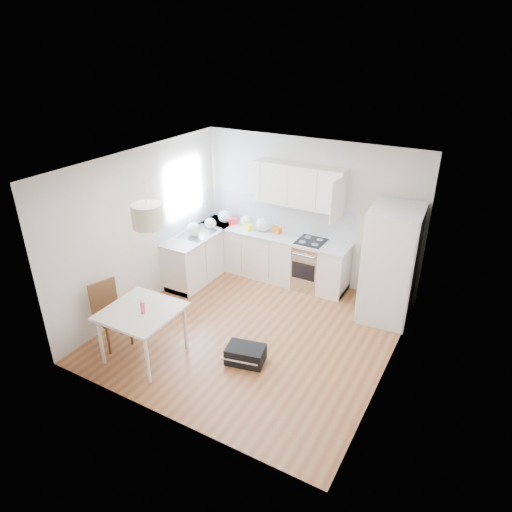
% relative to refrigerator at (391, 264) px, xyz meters
% --- Properties ---
extents(floor, '(4.20, 4.20, 0.00)m').
position_rel_refrigerator_xyz_m(floor, '(-1.71, -1.53, -0.95)').
color(floor, brown).
rests_on(floor, ground).
extents(ceiling, '(4.20, 4.20, 0.00)m').
position_rel_refrigerator_xyz_m(ceiling, '(-1.71, -1.53, 1.75)').
color(ceiling, white).
rests_on(ceiling, wall_back).
extents(wall_back, '(4.20, 0.00, 4.20)m').
position_rel_refrigerator_xyz_m(wall_back, '(-1.71, 0.57, 0.40)').
color(wall_back, beige).
rests_on(wall_back, floor).
extents(wall_left, '(0.00, 4.20, 4.20)m').
position_rel_refrigerator_xyz_m(wall_left, '(-3.81, -1.53, 0.40)').
color(wall_left, beige).
rests_on(wall_left, floor).
extents(wall_right, '(0.00, 4.20, 4.20)m').
position_rel_refrigerator_xyz_m(wall_right, '(0.39, -1.53, 0.40)').
color(wall_right, beige).
rests_on(wall_right, floor).
extents(window_glassblock, '(0.02, 1.00, 1.00)m').
position_rel_refrigerator_xyz_m(window_glassblock, '(-3.80, -0.38, 0.80)').
color(window_glassblock, '#BFE0F9').
rests_on(window_glassblock, wall_left).
extents(cabinets_back, '(3.00, 0.60, 0.88)m').
position_rel_refrigerator_xyz_m(cabinets_back, '(-2.31, 0.27, -0.51)').
color(cabinets_back, white).
rests_on(cabinets_back, floor).
extents(cabinets_left, '(0.60, 1.80, 0.88)m').
position_rel_refrigerator_xyz_m(cabinets_left, '(-3.51, -0.33, -0.51)').
color(cabinets_left, white).
rests_on(cabinets_left, floor).
extents(counter_back, '(3.02, 0.64, 0.04)m').
position_rel_refrigerator_xyz_m(counter_back, '(-2.31, 0.27, -0.05)').
color(counter_back, '#B5B7BA').
rests_on(counter_back, cabinets_back).
extents(counter_left, '(0.64, 1.82, 0.04)m').
position_rel_refrigerator_xyz_m(counter_left, '(-3.51, -0.33, -0.05)').
color(counter_left, '#B5B7BA').
rests_on(counter_left, cabinets_left).
extents(backsplash_back, '(3.00, 0.01, 0.58)m').
position_rel_refrigerator_xyz_m(backsplash_back, '(-2.31, 0.56, 0.26)').
color(backsplash_back, silver).
rests_on(backsplash_back, wall_back).
extents(backsplash_left, '(0.01, 1.80, 0.58)m').
position_rel_refrigerator_xyz_m(backsplash_left, '(-3.80, -0.33, 0.26)').
color(backsplash_left, silver).
rests_on(backsplash_left, wall_left).
extents(upper_cabinets, '(1.70, 0.32, 0.75)m').
position_rel_refrigerator_xyz_m(upper_cabinets, '(-1.86, 0.41, 0.92)').
color(upper_cabinets, white).
rests_on(upper_cabinets, wall_back).
extents(range_oven, '(0.50, 0.61, 0.88)m').
position_rel_refrigerator_xyz_m(range_oven, '(-1.51, 0.27, -0.51)').
color(range_oven, silver).
rests_on(range_oven, floor).
extents(sink, '(0.50, 0.80, 0.16)m').
position_rel_refrigerator_xyz_m(sink, '(-3.51, -0.38, -0.04)').
color(sink, silver).
rests_on(sink, counter_left).
extents(refrigerator, '(0.98, 1.02, 1.91)m').
position_rel_refrigerator_xyz_m(refrigerator, '(0.00, 0.00, 0.00)').
color(refrigerator, white).
rests_on(refrigerator, floor).
extents(dining_table, '(1.02, 1.02, 0.79)m').
position_rel_refrigerator_xyz_m(dining_table, '(-2.77, -2.83, -0.25)').
color(dining_table, beige).
rests_on(dining_table, floor).
extents(dining_chair, '(0.54, 0.54, 1.01)m').
position_rel_refrigerator_xyz_m(dining_chair, '(-3.38, -2.83, -0.45)').
color(dining_chair, '#482515').
rests_on(dining_chair, floor).
extents(drink_bottle, '(0.07, 0.07, 0.22)m').
position_rel_refrigerator_xyz_m(drink_bottle, '(-2.69, -2.87, -0.05)').
color(drink_bottle, '#EE4268').
rests_on(drink_bottle, dining_table).
extents(gym_bag, '(0.61, 0.47, 0.25)m').
position_rel_refrigerator_xyz_m(gym_bag, '(-1.42, -2.23, -0.83)').
color(gym_bag, black).
rests_on(gym_bag, floor).
extents(pendant_lamp, '(0.45, 0.45, 0.31)m').
position_rel_refrigerator_xyz_m(pendant_lamp, '(-2.61, -2.67, 1.23)').
color(pendant_lamp, beige).
rests_on(pendant_lamp, ceiling).
extents(grocery_bag_a, '(0.28, 0.24, 0.25)m').
position_rel_refrigerator_xyz_m(grocery_bag_a, '(-3.37, 0.29, 0.09)').
color(grocery_bag_a, white).
rests_on(grocery_bag_a, counter_back).
extents(grocery_bag_b, '(0.25, 0.21, 0.22)m').
position_rel_refrigerator_xyz_m(grocery_bag_b, '(-2.89, 0.33, 0.08)').
color(grocery_bag_b, white).
rests_on(grocery_bag_b, counter_back).
extents(grocery_bag_c, '(0.29, 0.25, 0.26)m').
position_rel_refrigerator_xyz_m(grocery_bag_c, '(-2.50, 0.27, 0.10)').
color(grocery_bag_c, white).
rests_on(grocery_bag_c, counter_back).
extents(grocery_bag_d, '(0.23, 0.20, 0.21)m').
position_rel_refrigerator_xyz_m(grocery_bag_d, '(-3.45, -0.10, 0.07)').
color(grocery_bag_d, white).
rests_on(grocery_bag_d, counter_back).
extents(grocery_bag_e, '(0.28, 0.24, 0.25)m').
position_rel_refrigerator_xyz_m(grocery_bag_e, '(-3.52, -0.55, 0.09)').
color(grocery_bag_e, white).
rests_on(grocery_bag_e, counter_left).
extents(snack_orange, '(0.19, 0.15, 0.12)m').
position_rel_refrigerator_xyz_m(snack_orange, '(-2.23, 0.31, 0.03)').
color(snack_orange, '#D26012').
rests_on(snack_orange, counter_back).
extents(snack_yellow, '(0.20, 0.16, 0.12)m').
position_rel_refrigerator_xyz_m(snack_yellow, '(-2.78, 0.20, 0.03)').
color(snack_yellow, yellow).
rests_on(snack_yellow, counter_back).
extents(snack_red, '(0.21, 0.19, 0.12)m').
position_rel_refrigerator_xyz_m(snack_red, '(-3.19, 0.30, 0.03)').
color(snack_red, red).
rests_on(snack_red, counter_back).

